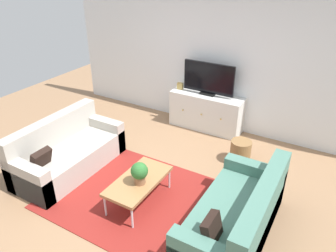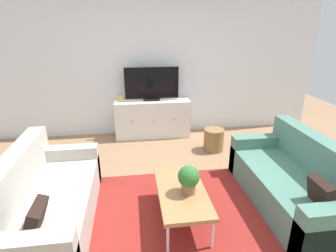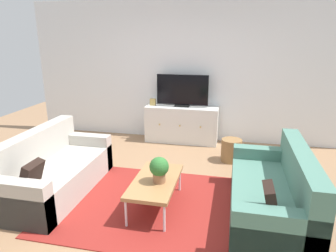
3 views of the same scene
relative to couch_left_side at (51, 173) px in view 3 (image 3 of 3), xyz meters
The scene contains 11 objects.
ground_plane 1.47m from the couch_left_side, ahead, with size 10.00×10.00×0.00m, color #997251.
wall_back 3.20m from the couch_left_side, 61.58° to the left, with size 6.40×0.12×2.70m, color white.
area_rug 1.46m from the couch_left_side, ahead, with size 2.50×1.90×0.01m, color maroon.
couch_left_side is the anchor object (origin of this frame).
couch_right_side 2.87m from the couch_left_side, ahead, with size 0.83×1.78×0.83m.
coffee_table 1.47m from the couch_left_side, ahead, with size 0.51×1.00×0.38m.
potted_plant 1.56m from the couch_left_side, ahead, with size 0.23×0.23×0.31m.
tv_console 2.74m from the couch_left_side, 60.19° to the left, with size 1.41×0.47×0.71m.
flat_screen_tv 2.85m from the couch_left_side, 60.39° to the left, with size 0.99×0.16×0.62m.
mantel_clock 2.55m from the couch_left_side, 71.91° to the left, with size 0.11×0.07×0.13m, color tan.
wicker_basket 2.83m from the couch_left_side, 34.01° to the left, with size 0.34×0.34×0.38m, color olive.
Camera 3 is at (0.89, -3.38, 2.05)m, focal length 32.37 mm.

